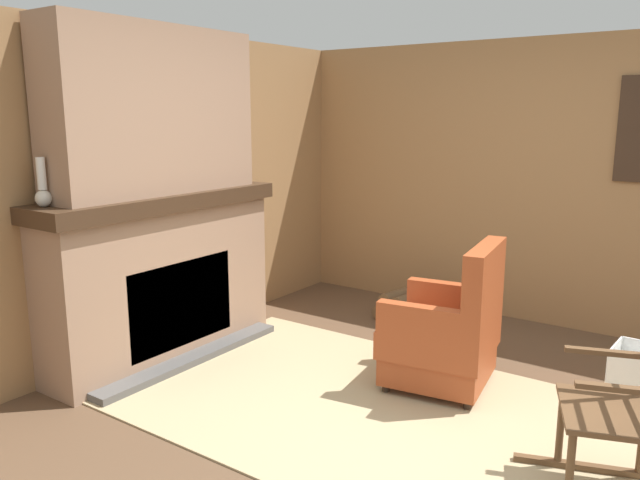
% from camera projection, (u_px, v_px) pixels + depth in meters
% --- Properties ---
extents(ground_plane, '(14.00, 14.00, 0.00)m').
position_uv_depth(ground_plane, '(425.00, 437.00, 3.46)').
color(ground_plane, brown).
extents(wood_panel_wall_left, '(0.06, 5.24, 2.37)m').
position_uv_depth(wood_panel_wall_left, '(136.00, 194.00, 4.54)').
color(wood_panel_wall_left, '#9E7247').
rests_on(wood_panel_wall_left, ground).
extents(wood_panel_wall_back, '(5.24, 0.09, 2.37)m').
position_uv_depth(wood_panel_wall_back, '(557.00, 184.00, 5.10)').
color(wood_panel_wall_back, '#9E7247').
rests_on(wood_panel_wall_back, ground).
extents(fireplace_hearth, '(0.63, 1.92, 1.21)m').
position_uv_depth(fireplace_hearth, '(163.00, 276.00, 4.52)').
color(fireplace_hearth, '#9E7A60').
rests_on(fireplace_hearth, ground).
extents(chimney_breast, '(0.37, 1.60, 1.14)m').
position_uv_depth(chimney_breast, '(153.00, 111.00, 4.29)').
color(chimney_breast, '#9E7A60').
rests_on(chimney_breast, fireplace_hearth).
extents(area_rug, '(3.17, 1.95, 0.01)m').
position_uv_depth(area_rug, '(372.00, 408.00, 3.78)').
color(area_rug, tan).
rests_on(area_rug, ground).
extents(armchair, '(0.75, 0.77, 0.97)m').
position_uv_depth(armchair, '(447.00, 335.00, 4.04)').
color(armchair, '#A84723').
rests_on(armchair, ground).
extents(rocking_chair, '(0.91, 0.70, 1.19)m').
position_uv_depth(rocking_chair, '(621.00, 418.00, 2.82)').
color(rocking_chair, brown).
rests_on(rocking_chair, ground).
extents(firewood_stack, '(0.49, 0.46, 0.26)m').
position_uv_depth(firewood_stack, '(404.00, 307.00, 5.39)').
color(firewood_stack, brown).
rests_on(firewood_stack, ground).
extents(oil_lamp_vase, '(0.10, 0.10, 0.30)m').
position_uv_depth(oil_lamp_vase, '(43.00, 189.00, 3.73)').
color(oil_lamp_vase, silver).
rests_on(oil_lamp_vase, fireplace_hearth).
extents(storage_case, '(0.17, 0.27, 0.12)m').
position_uv_depth(storage_case, '(186.00, 181.00, 4.67)').
color(storage_case, gray).
rests_on(storage_case, fireplace_hearth).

